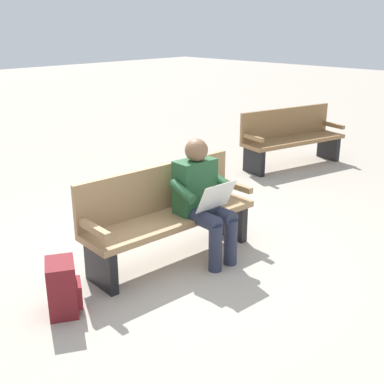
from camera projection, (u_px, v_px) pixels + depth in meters
name	position (u px, v px, depth m)	size (l,w,h in m)	color
ground_plane	(172.00, 258.00, 4.83)	(40.00, 40.00, 0.00)	#A89E8E
bench_near	(167.00, 213.00, 4.73)	(1.83, 0.61, 0.90)	#9E7A51
person_seated	(203.00, 197.00, 4.66)	(0.59, 0.59, 1.18)	#23512D
backpack	(63.00, 288.00, 3.88)	(0.35, 0.38, 0.44)	maroon
bench_far	(291.00, 137.00, 7.81)	(1.86, 0.88, 0.90)	olive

